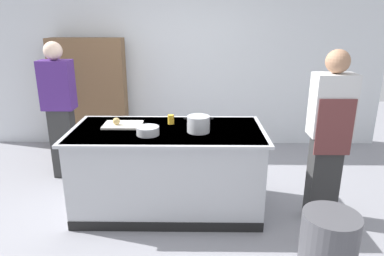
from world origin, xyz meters
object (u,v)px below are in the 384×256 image
object	(u,v)px
person_chef	(329,134)
bookshelf	(90,95)
juice_cup	(171,119)
onion	(116,121)
person_guest	(60,108)
mixing_bowl	(148,131)
trash_bin	(328,245)
stock_pot	(198,124)

from	to	relation	value
person_chef	bookshelf	size ratio (longest dim) A/B	1.01
juice_cup	bookshelf	bearing A→B (deg)	130.00
onion	person_guest	distance (m)	1.12
onion	bookshelf	xyz separation A→B (m)	(-0.79, 1.71, -0.11)
mixing_bowl	person_guest	bearing A→B (deg)	141.69
trash_bin	person_guest	bearing A→B (deg)	146.53
person_chef	juice_cup	bearing A→B (deg)	72.41
onion	trash_bin	distance (m)	2.29
juice_cup	person_chef	distance (m)	1.59
person_chef	person_guest	size ratio (longest dim) A/B	1.00
trash_bin	person_chef	xyz separation A→B (m)	(0.23, 0.84, 0.64)
onion	mixing_bowl	distance (m)	0.45
mixing_bowl	person_guest	world-z (taller)	person_guest
mixing_bowl	trash_bin	world-z (taller)	mixing_bowl
stock_pot	person_guest	size ratio (longest dim) A/B	0.17
bookshelf	onion	bearing A→B (deg)	-65.16
bookshelf	juice_cup	bearing A→B (deg)	-50.00
juice_cup	person_guest	bearing A→B (deg)	156.80
person_chef	bookshelf	world-z (taller)	person_chef
stock_pot	juice_cup	bearing A→B (deg)	138.16
onion	person_chef	size ratio (longest dim) A/B	0.04
stock_pot	person_guest	bearing A→B (deg)	153.08
person_chef	person_guest	world-z (taller)	same
stock_pot	juice_cup	size ratio (longest dim) A/B	2.92
juice_cup	person_chef	size ratio (longest dim) A/B	0.06
stock_pot	trash_bin	xyz separation A→B (m)	(1.03, -0.94, -0.71)
mixing_bowl	person_guest	size ratio (longest dim) A/B	0.13
trash_bin	onion	bearing A→B (deg)	149.53
bookshelf	person_chef	bearing A→B (deg)	-34.25
mixing_bowl	person_chef	distance (m)	1.75
trash_bin	person_chef	distance (m)	1.08
trash_bin	mixing_bowl	bearing A→B (deg)	150.90
stock_pot	bookshelf	world-z (taller)	bookshelf
stock_pot	person_guest	distance (m)	1.93
mixing_bowl	person_chef	xyz separation A→B (m)	(1.75, -0.00, -0.03)
stock_pot	bookshelf	bearing A→B (deg)	131.28
trash_bin	person_chef	size ratio (longest dim) A/B	0.32
onion	person_guest	world-z (taller)	person_guest
person_guest	stock_pot	bearing A→B (deg)	58.09
mixing_bowl	person_chef	world-z (taller)	person_chef
stock_pot	trash_bin	size ratio (longest dim) A/B	0.53
trash_bin	person_guest	xyz separation A→B (m)	(-2.75, 1.82, 0.64)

